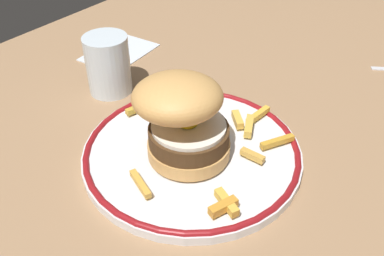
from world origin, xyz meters
The scene contains 6 objects.
ground_plane centered at (0.00, 0.00, -2.00)cm, with size 143.99×87.39×4.00cm, color #9B7552.
dinner_plate centered at (-5.81, -4.17, 0.84)cm, with size 27.45×27.45×1.60cm.
burger centered at (-7.47, -4.12, 7.18)cm, with size 14.78×14.76×11.36cm.
fries_pile centered at (-2.25, -4.60, 2.03)cm, with size 22.78×22.31×0.99cm.
water_glass centered at (-0.84, 15.40, 3.91)cm, with size 6.65×6.65×8.99cm.
napkin centered at (8.80, 23.20, 0.20)cm, with size 12.57×9.03×0.40cm, color silver.
Camera 1 is at (-37.86, -28.37, 35.66)cm, focal length 39.40 mm.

